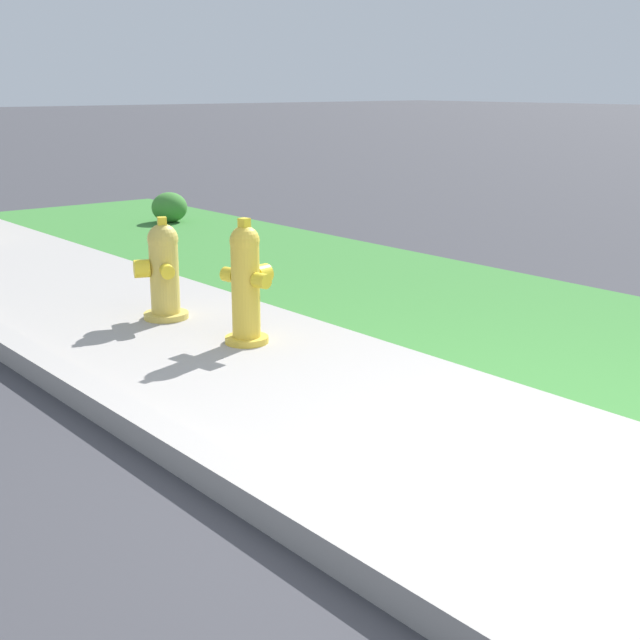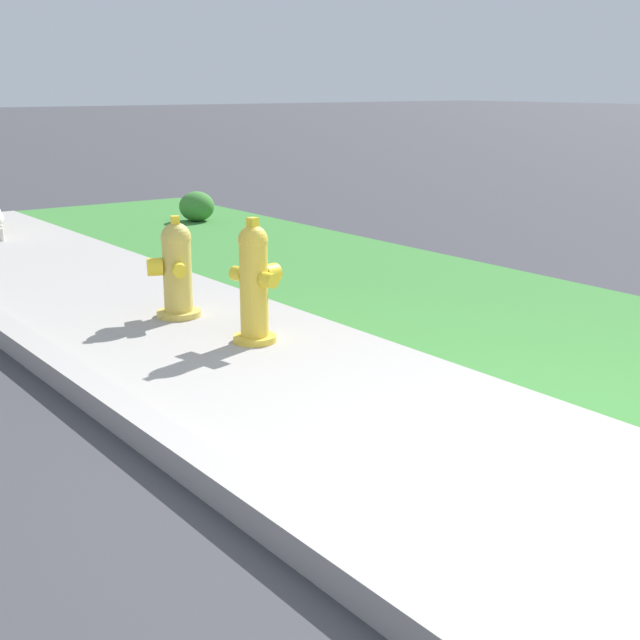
{
  "view_description": "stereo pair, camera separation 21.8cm",
  "coord_description": "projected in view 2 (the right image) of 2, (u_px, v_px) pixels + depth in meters",
  "views": [
    {
      "loc": [
        2.03,
        -2.71,
        1.54
      ],
      "look_at": [
        -1.29,
        -0.01,
        0.4
      ],
      "focal_mm": 50.0,
      "sensor_mm": 36.0,
      "label": 1
    },
    {
      "loc": [
        2.16,
        -2.54,
        1.54
      ],
      "look_at": [
        -1.29,
        -0.01,
        0.4
      ],
      "focal_mm": 50.0,
      "sensor_mm": 36.0,
      "label": 2
    }
  ],
  "objects": [
    {
      "name": "fire_hydrant_by_grass_verge",
      "position": [
        255.0,
        284.0,
        5.36
      ],
      "size": [
        0.36,
        0.33,
        0.77
      ],
      "rotation": [
        0.0,
        0.0,
        0.19
      ],
      "color": "gold",
      "rests_on": "ground"
    },
    {
      "name": "fire_hydrant_near_corner",
      "position": [
        176.0,
        270.0,
        5.96
      ],
      "size": [
        0.38,
        0.35,
        0.69
      ],
      "rotation": [
        0.0,
        0.0,
        2.77
      ],
      "color": "gold",
      "rests_on": "ground"
    },
    {
      "name": "shrub_bush_far_verge",
      "position": [
        197.0,
        206.0,
        10.24
      ],
      "size": [
        0.4,
        0.4,
        0.34
      ],
      "color": "#3D7F33",
      "rests_on": "ground"
    },
    {
      "name": "ground_plane",
      "position": [
        514.0,
        484.0,
        3.53
      ],
      "size": [
        120.0,
        120.0,
        0.0
      ],
      "primitive_type": "plane",
      "color": "#38383D"
    },
    {
      "name": "street_curb",
      "position": [
        312.0,
        544.0,
        2.95
      ],
      "size": [
        18.0,
        0.16,
        0.12
      ],
      "primitive_type": "cube",
      "color": "#9E9993",
      "rests_on": "ground"
    },
    {
      "name": "sidewalk_pavement",
      "position": [
        514.0,
        483.0,
        3.53
      ],
      "size": [
        18.0,
        1.81,
        0.01
      ],
      "primitive_type": "cube",
      "color": "#9E9993",
      "rests_on": "ground"
    }
  ]
}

